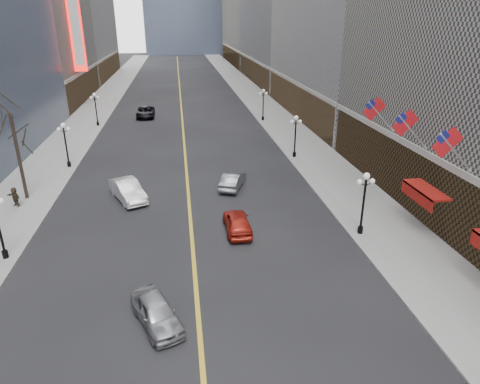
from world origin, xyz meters
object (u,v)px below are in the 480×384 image
object	(u,v)px
streetlamp_east_1	(364,197)
car_sb_far	(233,180)
streetlamp_east_2	(295,132)
streetlamp_west_2	(65,140)
car_nb_mid	(128,190)
car_sb_mid	(237,222)
streetlamp_west_3	(96,106)
car_nb_far	(146,112)
streetlamp_east_3	(263,101)
car_nb_near	(157,312)

from	to	relation	value
streetlamp_east_1	car_sb_far	world-z (taller)	streetlamp_east_1
streetlamp_east_2	streetlamp_west_2	size ratio (longest dim) A/B	1.00
streetlamp_east_1	car_nb_mid	xyz separation A→B (m)	(-16.83, 8.79, -2.06)
streetlamp_east_1	car_sb_far	xyz separation A→B (m)	(-7.78, 10.21, -2.17)
car_nb_mid	car_sb_mid	xyz separation A→B (m)	(8.31, -7.06, -0.10)
streetlamp_west_2	streetlamp_west_3	distance (m)	18.00
streetlamp_east_1	car_nb_mid	world-z (taller)	streetlamp_east_1
streetlamp_west_2	car_nb_mid	world-z (taller)	streetlamp_west_2
streetlamp_west_3	car_nb_far	distance (m)	8.38
streetlamp_west_3	car_sb_far	bearing A→B (deg)	-58.48
car_nb_mid	car_nb_far	distance (m)	32.30
streetlamp_east_3	car_sb_mid	world-z (taller)	streetlamp_east_3
car_nb_near	car_sb_mid	distance (m)	10.75
streetlamp_east_2	car_nb_far	world-z (taller)	streetlamp_east_2
streetlamp_east_1	car_sb_far	size ratio (longest dim) A/B	1.02
streetlamp_west_2	car_sb_far	distance (m)	17.77
streetlamp_east_1	car_nb_far	distance (m)	44.62
streetlamp_east_1	streetlamp_east_2	xyz separation A→B (m)	(0.00, 18.00, 0.00)
car_sb_far	streetlamp_west_3	bearing A→B (deg)	-38.05
car_nb_mid	car_sb_far	xyz separation A→B (m)	(9.05, 1.42, -0.11)
streetlamp_west_2	car_nb_far	xyz separation A→B (m)	(6.32, 23.09, -2.10)
streetlamp_east_3	streetlamp_west_2	world-z (taller)	same
streetlamp_west_3	streetlamp_east_2	bearing A→B (deg)	-37.33
streetlamp_west_2	car_sb_far	bearing A→B (deg)	-26.22
streetlamp_east_1	car_sb_mid	xyz separation A→B (m)	(-8.52, 1.73, -2.16)
streetlamp_east_2	car_nb_near	world-z (taller)	streetlamp_east_2
car_nb_far	streetlamp_east_2	bearing A→B (deg)	-53.99
car_nb_far	car_sb_far	xyz separation A→B (m)	(9.50, -30.88, -0.07)
car_nb_mid	car_sb_mid	distance (m)	10.91
car_nb_mid	car_sb_mid	size ratio (longest dim) A/B	1.17
streetlamp_east_1	car_sb_mid	world-z (taller)	streetlamp_east_1
streetlamp_east_2	car_sb_mid	bearing A→B (deg)	-117.64
streetlamp_east_1	car_sb_far	bearing A→B (deg)	127.31
streetlamp_west_3	car_nb_mid	world-z (taller)	streetlamp_west_3
streetlamp_east_2	car_sb_mid	world-z (taller)	streetlamp_east_2
streetlamp_east_1	streetlamp_west_2	size ratio (longest dim) A/B	1.00
streetlamp_east_2	streetlamp_east_3	world-z (taller)	same
streetlamp_east_1	car_nb_near	bearing A→B (deg)	-151.27
streetlamp_west_2	car_sb_far	size ratio (longest dim) A/B	1.02
streetlamp_east_2	streetlamp_west_3	world-z (taller)	same
streetlamp_west_3	car_sb_far	size ratio (longest dim) A/B	1.02
streetlamp_east_2	streetlamp_east_3	bearing A→B (deg)	90.00
streetlamp_east_3	car_sb_far	distance (m)	27.03
car_nb_near	car_nb_far	xyz separation A→B (m)	(-3.43, 48.68, 0.09)
streetlamp_west_2	streetlamp_west_3	size ratio (longest dim) A/B	1.00
streetlamp_east_3	streetlamp_west_2	bearing A→B (deg)	-142.67
streetlamp_east_3	streetlamp_east_1	bearing A→B (deg)	-90.00
streetlamp_east_1	car_sb_far	distance (m)	13.02
streetlamp_east_2	car_nb_mid	bearing A→B (deg)	-151.32
car_sb_far	car_nb_mid	bearing A→B (deg)	29.32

